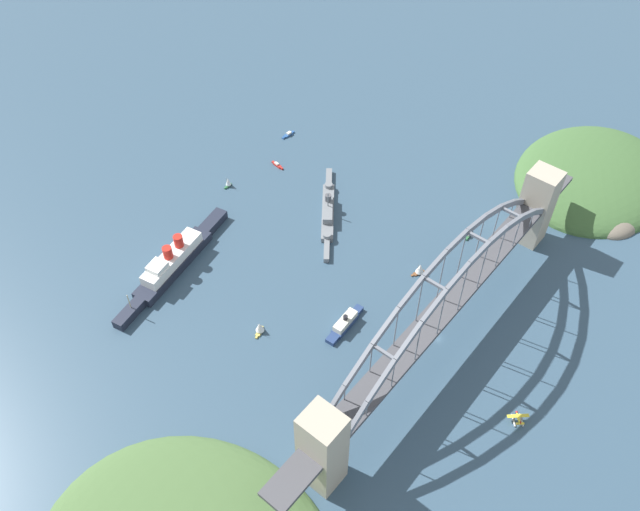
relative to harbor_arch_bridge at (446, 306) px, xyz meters
name	(u,v)px	position (x,y,z in m)	size (l,w,h in m)	color
ground_plane	(439,339)	(0.00, 0.00, -27.15)	(1400.00, 1400.00, 0.00)	#334C60
harbor_arch_bridge	(446,306)	(0.00, 0.00, 0.00)	(251.79, 16.69, 63.28)	#ADA38E
headland_east_shore	(594,181)	(168.51, -10.20, -27.15)	(117.02, 94.80, 24.74)	#3D6033
ocean_liner	(173,261)	(-53.98, 141.31, -21.69)	(96.71, 26.53, 18.78)	#1E2333
naval_cruiser	(328,210)	(35.55, 102.72, -24.32)	(65.10, 51.84, 17.02)	slate
harbor_ferry_steamer	(345,323)	(-24.73, 42.15, -24.54)	(29.08, 7.13, 8.41)	navy
seaplane_taxiing_near_bridge	(518,419)	(-16.13, -53.28, -25.37)	(8.59, 8.73, 4.68)	#B7B7B2
small_boat_0	(228,182)	(14.72, 167.44, -23.65)	(6.26, 3.58, 7.52)	#2D6B3D
small_boat_1	(277,165)	(49.43, 157.05, -26.33)	(2.95, 10.51, 2.20)	#B2231E
small_boat_2	(469,235)	(73.78, 26.58, -26.25)	(9.35, 3.01, 2.50)	#2D6B3D
small_boat_3	(288,134)	(78.78, 173.20, -26.30)	(11.07, 3.15, 2.38)	#234C8C
small_boat_4	(420,269)	(30.89, 32.76, -23.40)	(8.32, 6.23, 8.15)	brown
small_boat_5	(260,327)	(-55.52, 73.94, -23.60)	(8.18, 5.71, 7.67)	gold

